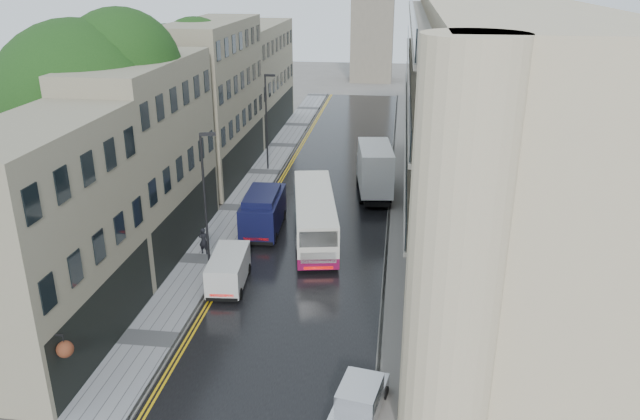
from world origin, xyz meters
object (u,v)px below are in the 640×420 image
(silver_hatchback, at_px, (331,418))
(pedestrian, at_px, (204,241))
(navy_van, at_px, (241,221))
(lamp_post_near, at_px, (205,202))
(tree_far, at_px, (172,103))
(white_lorry, at_px, (361,177))
(tree_near, at_px, (86,137))
(white_van, at_px, (208,282))
(lamp_post_far, at_px, (266,123))
(cream_bus, at_px, (298,235))

(silver_hatchback, xyz_separation_m, pedestrian, (-9.06, 13.98, 0.23))
(navy_van, distance_m, pedestrian, 2.79)
(lamp_post_near, bearing_deg, tree_far, 99.77)
(white_lorry, distance_m, pedestrian, 13.08)
(tree_near, xyz_separation_m, pedestrian, (6.44, -0.08, -6.02))
(white_lorry, relative_size, white_van, 1.85)
(white_lorry, distance_m, lamp_post_near, 13.91)
(tree_near, xyz_separation_m, silver_hatchback, (15.50, -14.06, -6.25))
(white_lorry, relative_size, lamp_post_far, 0.96)
(cream_bus, bearing_deg, pedestrian, 174.04)
(white_lorry, bearing_deg, tree_far, 160.41)
(white_van, height_order, navy_van, navy_van)
(white_lorry, distance_m, white_van, 16.31)
(white_lorry, distance_m, silver_hatchback, 23.86)
(navy_van, bearing_deg, cream_bus, -26.58)
(tree_far, xyz_separation_m, cream_bus, (11.68, -12.67, -4.82))
(cream_bus, bearing_deg, white_lorry, 62.04)
(silver_hatchback, bearing_deg, cream_bus, 114.30)
(cream_bus, distance_m, white_van, 6.58)
(tree_near, distance_m, white_van, 11.35)
(cream_bus, height_order, lamp_post_far, lamp_post_far)
(white_lorry, relative_size, lamp_post_near, 0.97)
(white_lorry, bearing_deg, cream_bus, -114.85)
(tree_far, bearing_deg, cream_bus, -47.33)
(navy_van, distance_m, lamp_post_far, 14.92)
(white_van, relative_size, lamp_post_far, 0.52)
(cream_bus, relative_size, silver_hatchback, 2.83)
(tree_far, distance_m, navy_van, 14.35)
(tree_far, distance_m, cream_bus, 17.89)
(tree_far, height_order, silver_hatchback, tree_far)
(silver_hatchback, height_order, white_van, white_van)
(tree_far, height_order, lamp_post_near, tree_far)
(pedestrian, bearing_deg, white_van, 115.04)
(silver_hatchback, bearing_deg, lamp_post_far, 116.46)
(navy_van, height_order, lamp_post_near, lamp_post_near)
(white_lorry, distance_m, navy_van, 10.30)
(pedestrian, relative_size, lamp_post_far, 0.21)
(tree_near, distance_m, tree_far, 13.02)
(white_van, height_order, lamp_post_far, lamp_post_far)
(navy_van, relative_size, lamp_post_near, 0.72)
(tree_near, distance_m, white_lorry, 18.56)
(pedestrian, distance_m, lamp_post_near, 3.47)
(cream_bus, height_order, silver_hatchback, cream_bus)
(tree_near, height_order, tree_far, tree_near)
(white_lorry, relative_size, silver_hatchback, 2.07)
(white_van, relative_size, pedestrian, 2.49)
(white_van, bearing_deg, white_lorry, 60.84)
(white_lorry, bearing_deg, navy_van, -138.44)
(white_lorry, xyz_separation_m, silver_hatchback, (0.51, -23.82, -1.28))
(lamp_post_near, bearing_deg, white_lorry, 40.06)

